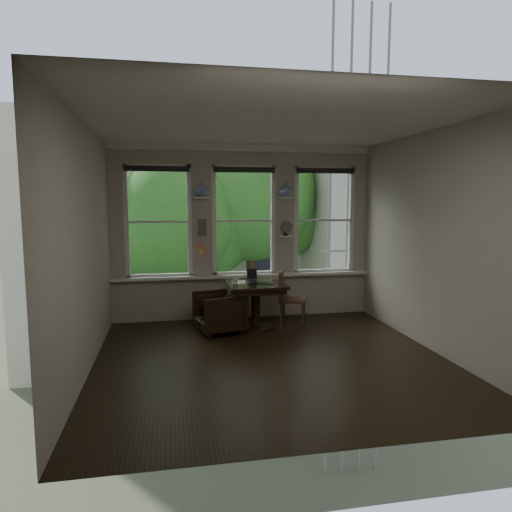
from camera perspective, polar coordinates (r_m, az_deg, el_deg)
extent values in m
plane|color=black|center=(6.08, 1.94, -12.76)|extent=(4.50, 4.50, 0.00)
plane|color=silver|center=(5.80, 2.06, 16.35)|extent=(4.50, 4.50, 0.00)
plane|color=#BAAF9F|center=(7.96, -1.56, 2.97)|extent=(4.50, 0.00, 4.50)
plane|color=#BAAF9F|center=(3.61, 9.86, -1.95)|extent=(4.50, 0.00, 4.50)
plane|color=#BAAF9F|center=(5.70, -20.65, 0.95)|extent=(0.00, 4.50, 4.50)
plane|color=#BAAF9F|center=(6.62, 21.37, 1.69)|extent=(0.00, 4.50, 4.50)
cube|color=white|center=(7.75, -6.80, 7.26)|extent=(0.26, 0.16, 0.03)
cube|color=white|center=(7.99, 3.72, 7.28)|extent=(0.26, 0.16, 0.03)
cube|color=#59544F|center=(7.80, -6.76, 3.58)|extent=(0.14, 0.06, 0.28)
imported|color=silver|center=(7.76, -6.81, 8.29)|extent=(0.24, 0.24, 0.25)
imported|color=silver|center=(7.99, 3.73, 8.28)|extent=(0.24, 0.24, 0.25)
imported|color=black|center=(7.18, -4.66, -7.02)|extent=(0.84, 0.82, 0.64)
cube|color=maroon|center=(7.15, -4.67, -6.01)|extent=(0.45, 0.45, 0.06)
imported|color=black|center=(7.17, 0.79, -3.39)|extent=(0.40, 0.33, 0.03)
imported|color=white|center=(7.14, -2.60, -3.16)|extent=(0.12, 0.12, 0.10)
imported|color=white|center=(7.12, -0.46, -3.19)|extent=(0.13, 0.13, 0.10)
cube|color=black|center=(7.31, -0.51, -2.43)|extent=(0.16, 0.09, 0.22)
cube|color=silver|center=(7.31, -2.19, -3.29)|extent=(0.25, 0.32, 0.00)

